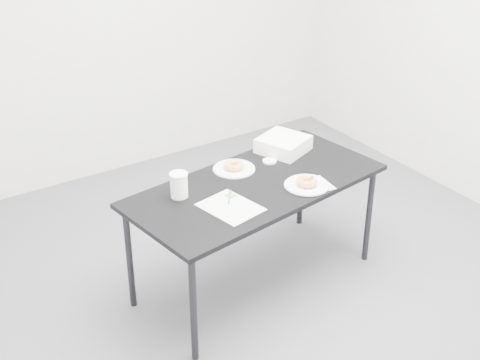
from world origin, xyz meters
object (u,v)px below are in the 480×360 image
donut_far (234,165)px  bakery_box (283,144)px  table (256,191)px  plate_near (307,185)px  scorecard (231,207)px  donut_near (307,182)px  plate_far (234,169)px  pen (229,197)px  coffee_cup (179,185)px

donut_far → bakery_box: (0.39, 0.05, 0.02)m
table → plate_near: plate_near is taller
bakery_box → plate_near: bearing=-131.6°
scorecard → donut_near: (0.49, -0.04, 0.03)m
table → scorecard: scorecard is taller
scorecard → plate_far: 0.44m
plate_far → donut_far: 0.02m
pen → bakery_box: size_ratio=0.54×
donut_near → bakery_box: (0.16, 0.45, 0.02)m
pen → coffee_cup: (-0.22, 0.17, 0.06)m
table → donut_near: bearing=-47.8°
plate_far → bakery_box: (0.39, 0.05, 0.04)m
table → plate_near: bearing=-47.8°
table → plate_far: 0.22m
plate_far → donut_far: (0.00, 0.00, 0.02)m
plate_near → bakery_box: bakery_box is taller
donut_far → coffee_cup: (-0.43, -0.11, 0.05)m
plate_near → donut_near: (0.00, 0.00, 0.02)m
table → donut_near: (0.22, -0.18, 0.08)m
scorecard → plate_far: bearing=43.8°
plate_far → pen: bearing=-126.9°
scorecard → bakery_box: (0.65, 0.41, 0.04)m
scorecard → plate_far: (0.25, 0.36, 0.00)m
plate_far → coffee_cup: coffee_cup is taller
pen → plate_near: (0.44, -0.13, -0.00)m
donut_far → bakery_box: bearing=6.5°
donut_far → bakery_box: size_ratio=0.44×
plate_near → bakery_box: bearing=69.8°
pen → coffee_cup: coffee_cup is taller
plate_far → donut_far: bearing=0.0°
coffee_cup → table: bearing=-13.8°
plate_near → coffee_cup: size_ratio=1.78×
pen → donut_near: 0.46m
plate_near → scorecard: bearing=175.4°
table → donut_near: size_ratio=13.16×
donut_far → coffee_cup: bearing=-165.7°
scorecard → pen: (0.05, 0.09, 0.01)m
plate_far → bakery_box: 0.40m
table → plate_near: (0.22, -0.18, 0.06)m
donut_near → donut_far: bearing=120.0°
coffee_cup → donut_near: bearing=-23.9°
donut_near → bakery_box: bearing=69.8°
donut_near → scorecard: bearing=175.4°
plate_near → bakery_box: (0.16, 0.45, 0.04)m
plate_near → coffee_cup: (-0.66, 0.29, 0.07)m
coffee_cup → bakery_box: size_ratio=0.53×
table → pen: 0.23m
plate_near → donut_near: size_ratio=2.13×
pen → plate_near: pen is taller
donut_near → bakery_box: bakery_box is taller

